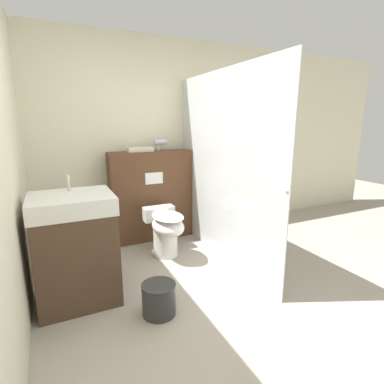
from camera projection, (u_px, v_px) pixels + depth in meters
The scene contains 9 objects.
ground_plane at pixel (246, 323), 2.26m from camera, with size 12.00×12.00×0.00m, color #9E9384.
wall_back at pixel (153, 140), 3.85m from camera, with size 8.00×0.06×2.50m.
partition_panel at pixel (152, 196), 3.79m from camera, with size 1.03×0.25×1.13m.
shower_glass at pixel (222, 168), 3.17m from camera, with size 0.04×2.02×2.00m.
toilet at pixel (166, 229), 3.33m from camera, with size 0.35×0.61×0.52m.
sink_vanity at pixel (76, 248), 2.47m from camera, with size 0.64×0.55×1.06m.
hair_drier at pixel (161, 142), 3.73m from camera, with size 0.18×0.07×0.14m.
folded_towel at pixel (140, 149), 3.60m from camera, with size 0.31×0.13×0.05m.
waste_bin at pixel (159, 299), 2.35m from camera, with size 0.27×0.27×0.26m.
Camera 1 is at (-1.22, -1.61, 1.49)m, focal length 28.00 mm.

